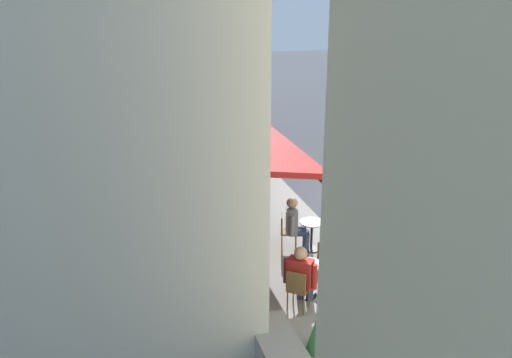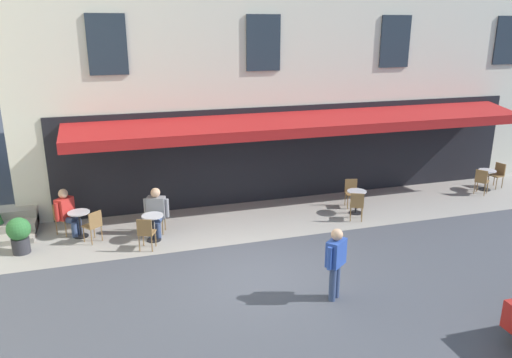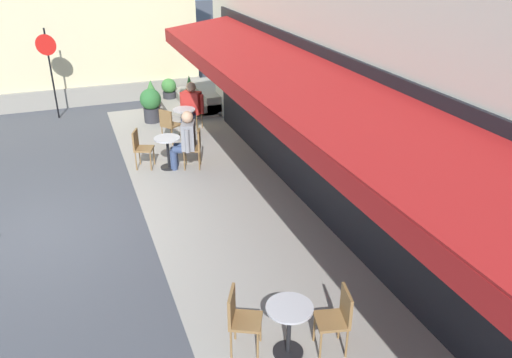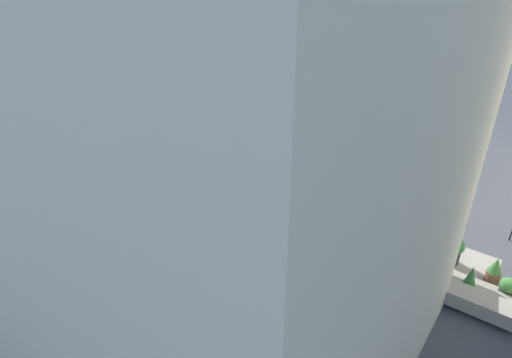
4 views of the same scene
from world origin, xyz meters
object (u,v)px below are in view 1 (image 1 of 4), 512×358
object	(u,v)px
cafe_table_streetside	(238,156)
cafe_chair_wicker_facing_street	(219,155)
cafe_table_far_end	(312,231)
cafe_chair_wicker_corner_left	(200,121)
cafe_chair_wicker_under_awning	(297,287)
cafe_table_mid_terrace	(189,120)
potted_plant_under_sign	(317,343)
potted_plant_mid_terrace	(368,305)
potted_plant_entrance_right	(390,354)
cafe_chair_wicker_back_row	(184,116)
cafe_chair_wicker_kerbside	(286,229)
parked_car_red	(413,124)
cafe_table_near_entrance	(308,275)
cafe_chair_wicker_by_window	(338,231)
seated_companion_in_red	(301,274)
cafe_chair_wicker_near_door	(256,156)
walking_pedestrian_in_blue	(398,157)
seated_patron_in_grey	(295,222)
cafe_chair_wicker_corner_right	(323,261)

from	to	relation	value
cafe_table_streetside	cafe_chair_wicker_facing_street	distance (m)	0.63
cafe_table_far_end	cafe_chair_wicker_corner_left	bearing A→B (deg)	-177.02
cafe_chair_wicker_under_awning	cafe_table_mid_terrace	xyz separation A→B (m)	(-14.40, 0.31, -0.06)
cafe_chair_wicker_facing_street	potted_plant_under_sign	distance (m)	10.71
cafe_chair_wicker_facing_street	potted_plant_mid_terrace	size ratio (longest dim) A/B	0.93
potted_plant_entrance_right	cafe_chair_wicker_back_row	bearing A→B (deg)	-177.92
cafe_chair_wicker_kerbside	parked_car_red	size ratio (longest dim) A/B	0.21
cafe_table_mid_terrace	cafe_table_far_end	size ratio (longest dim) A/B	1.00
cafe_table_near_entrance	cafe_table_streetside	size ratio (longest dim) A/B	1.00
cafe_table_near_entrance	potted_plant_entrance_right	world-z (taller)	potted_plant_entrance_right
potted_plant_mid_terrace	cafe_table_far_end	bearing A→B (deg)	176.31
cafe_chair_wicker_kerbside	cafe_chair_wicker_by_window	bearing A→B (deg)	69.42
cafe_chair_wicker_kerbside	seated_companion_in_red	size ratio (longest dim) A/B	0.67
cafe_chair_wicker_back_row	cafe_chair_wicker_kerbside	distance (m)	12.39
cafe_table_streetside	cafe_chair_wicker_by_window	world-z (taller)	cafe_chair_wicker_by_window
cafe_table_mid_terrace	cafe_chair_wicker_near_door	xyz separation A→B (m)	(5.89, 1.28, 0.06)
cafe_chair_wicker_facing_street	walking_pedestrian_in_blue	world-z (taller)	walking_pedestrian_in_blue
potted_plant_mid_terrace	parked_car_red	distance (m)	13.64
seated_patron_in_grey	parked_car_red	distance (m)	11.02
cafe_table_far_end	potted_plant_mid_terrace	bearing A→B (deg)	-3.69
cafe_chair_wicker_back_row	cafe_chair_wicker_by_window	size ratio (longest dim) A/B	1.00
cafe_chair_wicker_near_door	cafe_chair_wicker_by_window	bearing A→B (deg)	2.27
potted_plant_entrance_right	cafe_chair_wicker_corner_left	bearing A→B (deg)	-179.50
cafe_chair_wicker_near_door	cafe_chair_wicker_by_window	size ratio (longest dim) A/B	1.00
cafe_chair_wicker_facing_street	potted_plant_mid_terrace	distance (m)	9.93
potted_plant_entrance_right	cafe_table_mid_terrace	bearing A→B (deg)	-178.30
cafe_chair_wicker_corner_right	walking_pedestrian_in_blue	distance (m)	6.82
cafe_table_far_end	potted_plant_under_sign	distance (m)	4.47
walking_pedestrian_in_blue	potted_plant_entrance_right	xyz separation A→B (m)	(8.14, -4.70, -0.52)
cafe_chair_wicker_corner_right	cafe_chair_wicker_back_row	bearing A→B (deg)	-177.04
cafe_chair_wicker_under_awning	cafe_chair_wicker_near_door	bearing A→B (deg)	169.38
cafe_table_far_end	potted_plant_under_sign	bearing A→B (deg)	-20.39
seated_companion_in_red	parked_car_red	xyz separation A→B (m)	(-10.14, 8.57, -0.01)
cafe_table_far_end	seated_companion_in_red	xyz separation A→B (m)	(2.26, -1.12, 0.23)
cafe_table_far_end	parked_car_red	xyz separation A→B (m)	(-7.88, 7.45, 0.22)
potted_plant_under_sign	parked_car_red	distance (m)	15.05
cafe_chair_wicker_facing_street	cafe_table_far_end	size ratio (longest dim) A/B	1.21
cafe_chair_wicker_by_window	cafe_chair_wicker_under_awning	bearing A→B (deg)	-40.09
seated_companion_in_red	cafe_chair_wicker_corner_right	bearing A→B (deg)	132.38
cafe_chair_wicker_near_door	potted_plant_under_sign	xyz separation A→B (m)	(10.26, -1.89, -0.02)
cafe_table_mid_terrace	potted_plant_under_sign	size ratio (longest dim) A/B	0.70
cafe_chair_wicker_back_row	potted_plant_entrance_right	distance (m)	17.28
seated_companion_in_red	cafe_chair_wicker_near_door	bearing A→B (deg)	170.11
cafe_chair_wicker_by_window	seated_companion_in_red	distance (m)	2.65
cafe_chair_wicker_facing_street	cafe_chair_wicker_kerbside	distance (m)	6.30
cafe_table_near_entrance	cafe_table_mid_terrace	world-z (taller)	same
cafe_chair_wicker_corner_right	cafe_chair_wicker_back_row	xyz separation A→B (m)	(-14.15, -0.73, 0.00)
cafe_chair_wicker_under_awning	potted_plant_entrance_right	xyz separation A→B (m)	(2.25, 0.81, -0.11)
potted_plant_mid_terrace	cafe_chair_wicker_kerbside	bearing A→B (deg)	-174.02
cafe_table_streetside	cafe_table_far_end	size ratio (longest dim) A/B	1.00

